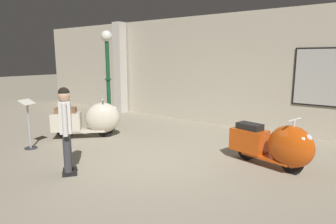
{
  "coord_description": "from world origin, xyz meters",
  "views": [
    {
      "loc": [
        3.64,
        -4.3,
        2.07
      ],
      "look_at": [
        -0.27,
        1.04,
        0.84
      ],
      "focal_mm": 31.54,
      "sensor_mm": 36.0,
      "label": 1
    }
  ],
  "objects": [
    {
      "name": "ground_plane",
      "position": [
        0.0,
        0.0,
        0.0
      ],
      "size": [
        60.0,
        60.0,
        0.0
      ],
      "primitive_type": "plane",
      "color": "gray"
    },
    {
      "name": "showroom_back_wall",
      "position": [
        -0.14,
        4.05,
        1.68
      ],
      "size": [
        18.0,
        0.63,
        3.35
      ],
      "color": "#BCB29E",
      "rests_on": "ground"
    },
    {
      "name": "scooter_0",
      "position": [
        -2.41,
        0.59,
        0.48
      ],
      "size": [
        1.55,
        1.57,
        1.05
      ],
      "rotation": [
        0.0,
        0.0,
        0.79
      ],
      "color": "black",
      "rests_on": "ground"
    },
    {
      "name": "scooter_1",
      "position": [
        2.15,
        1.18,
        0.46
      ],
      "size": [
        1.71,
        0.83,
        1.0
      ],
      "rotation": [
        0.0,
        0.0,
        -0.23
      ],
      "color": "black",
      "rests_on": "ground"
    },
    {
      "name": "lamppost",
      "position": [
        -2.68,
        1.46,
        1.64
      ],
      "size": [
        0.31,
        0.31,
        2.81
      ],
      "color": "#144728",
      "rests_on": "ground"
    },
    {
      "name": "visitor_0",
      "position": [
        -0.78,
        -1.3,
        0.91
      ],
      "size": [
        0.44,
        0.39,
        1.57
      ],
      "rotation": [
        0.0,
        0.0,
        0.91
      ],
      "color": "black",
      "rests_on": "ground"
    },
    {
      "name": "info_stanchion",
      "position": [
        -2.77,
        -0.9,
        0.48
      ],
      "size": [
        0.31,
        0.37,
        1.14
      ],
      "color": "#333338",
      "rests_on": "ground"
    }
  ]
}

